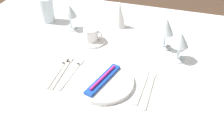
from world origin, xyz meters
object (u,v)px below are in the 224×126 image
(coffee_cup_right, at_px, (91,34))
(wine_glass_centre, at_px, (166,27))
(dinner_knife, at_px, (142,87))
(dinner_plate, at_px, (103,82))
(wine_glass_right, at_px, (70,12))
(toothbrush_package, at_px, (103,79))
(fork_inner, at_px, (63,71))
(fork_salad, at_px, (58,71))
(napkin_folded, at_px, (119,14))
(spoon_soup, at_px, (151,85))
(drink_tumbler, at_px, (47,11))
(fork_outer, at_px, (72,73))
(wine_glass_left, at_px, (180,41))

(coffee_cup_right, relative_size, wine_glass_centre, 0.61)
(wine_glass_centre, bearing_deg, dinner_knife, -97.08)
(dinner_plate, distance_m, wine_glass_right, 0.49)
(dinner_plate, bearing_deg, toothbrush_package, 82.87)
(dinner_plate, height_order, fork_inner, dinner_plate)
(fork_inner, distance_m, fork_salad, 0.02)
(dinner_plate, bearing_deg, coffee_cup_right, 118.87)
(wine_glass_centre, distance_m, napkin_folded, 0.30)
(spoon_soup, relative_size, napkin_folded, 1.55)
(spoon_soup, relative_size, wine_glass_right, 1.62)
(wine_glass_right, relative_size, drink_tumbler, 1.03)
(fork_salad, height_order, coffee_cup_right, coffee_cup_right)
(fork_salad, height_order, drink_tumbler, drink_tumbler)
(coffee_cup_right, bearing_deg, dinner_plate, -61.13)
(fork_outer, xyz_separation_m, wine_glass_right, (-0.16, 0.35, 0.10))
(spoon_soup, bearing_deg, wine_glass_centre, 88.71)
(fork_salad, relative_size, wine_glass_centre, 1.33)
(fork_salad, height_order, wine_glass_left, wine_glass_left)
(dinner_plate, xyz_separation_m, coffee_cup_right, (-0.16, 0.29, 0.03))
(dinner_knife, relative_size, wine_glass_centre, 1.36)
(fork_salad, bearing_deg, spoon_soup, 4.47)
(napkin_folded, bearing_deg, drink_tumbler, -171.99)
(wine_glass_right, bearing_deg, fork_outer, -65.33)
(spoon_soup, bearing_deg, drink_tumbler, 150.47)
(dinner_plate, bearing_deg, napkin_folded, 98.37)
(wine_glass_right, bearing_deg, drink_tumbler, 164.43)
(dinner_knife, height_order, wine_glass_left, wine_glass_left)
(fork_outer, bearing_deg, wine_glass_centre, 42.51)
(dinner_plate, height_order, wine_glass_centre, wine_glass_centre)
(fork_outer, xyz_separation_m, wine_glass_left, (0.41, 0.23, 0.10))
(wine_glass_centre, bearing_deg, fork_salad, -141.28)
(wine_glass_left, relative_size, wine_glass_right, 0.99)
(toothbrush_package, height_order, fork_outer, toothbrush_package)
(toothbrush_package, relative_size, wine_glass_centre, 1.36)
(toothbrush_package, xyz_separation_m, wine_glass_centre, (0.19, 0.34, 0.08))
(fork_outer, height_order, coffee_cup_right, coffee_cup_right)
(wine_glass_centre, bearing_deg, coffee_cup_right, -171.64)
(fork_inner, bearing_deg, dinner_knife, -0.49)
(dinner_knife, height_order, coffee_cup_right, coffee_cup_right)
(wine_glass_centre, bearing_deg, spoon_soup, -91.29)
(toothbrush_package, height_order, wine_glass_right, wine_glass_right)
(dinner_plate, xyz_separation_m, napkin_folded, (-0.07, 0.48, 0.06))
(drink_tumbler, height_order, napkin_folded, napkin_folded)
(fork_outer, distance_m, wine_glass_right, 0.39)
(fork_inner, bearing_deg, dinner_plate, -7.82)
(fork_salad, distance_m, napkin_folded, 0.48)
(coffee_cup_right, height_order, wine_glass_centre, wine_glass_centre)
(fork_inner, bearing_deg, fork_salad, -155.05)
(toothbrush_package, bearing_deg, fork_inner, 172.18)
(fork_salad, distance_m, wine_glass_right, 0.38)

